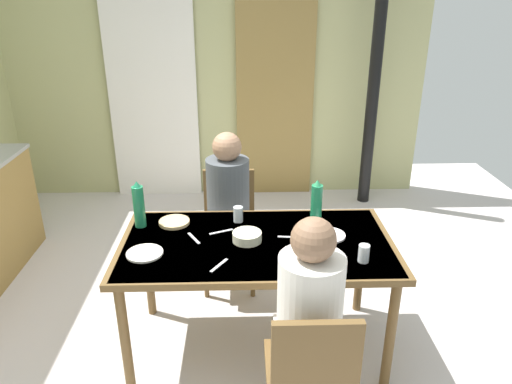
% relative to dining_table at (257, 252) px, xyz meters
% --- Properties ---
extents(ground_plane, '(6.74, 6.74, 0.00)m').
position_rel_dining_table_xyz_m(ground_plane, '(-0.40, 0.00, -0.68)').
color(ground_plane, beige).
extents(wall_back, '(4.43, 0.10, 2.63)m').
position_rel_dining_table_xyz_m(wall_back, '(-0.40, 2.59, 0.63)').
color(wall_back, tan).
rests_on(wall_back, ground_plane).
extents(door_wooden, '(0.80, 0.05, 2.00)m').
position_rel_dining_table_xyz_m(door_wooden, '(0.27, 2.51, 0.32)').
color(door_wooden, olive).
rests_on(door_wooden, ground_plane).
extents(stove_pipe_column, '(0.12, 0.12, 2.63)m').
position_rel_dining_table_xyz_m(stove_pipe_column, '(1.22, 2.24, 0.63)').
color(stove_pipe_column, black).
rests_on(stove_pipe_column, ground_plane).
extents(curtain_panel, '(0.90, 0.03, 2.21)m').
position_rel_dining_table_xyz_m(curtain_panel, '(-0.99, 2.49, 0.42)').
color(curtain_panel, white).
rests_on(curtain_panel, ground_plane).
extents(dining_table, '(1.59, 0.85, 0.75)m').
position_rel_dining_table_xyz_m(dining_table, '(0.00, 0.00, 0.00)').
color(dining_table, brown).
rests_on(dining_table, ground_plane).
extents(chair_near_diner, '(0.40, 0.40, 0.87)m').
position_rel_dining_table_xyz_m(chair_near_diner, '(0.22, -0.78, -0.18)').
color(chair_near_diner, brown).
rests_on(chair_near_diner, ground_plane).
extents(chair_far_diner, '(0.40, 0.40, 0.87)m').
position_rel_dining_table_xyz_m(chair_far_diner, '(-0.18, 0.78, -0.18)').
color(chair_far_diner, brown).
rests_on(chair_far_diner, ground_plane).
extents(person_near_diner, '(0.30, 0.37, 0.77)m').
position_rel_dining_table_xyz_m(person_near_diner, '(0.22, -0.64, 0.10)').
color(person_near_diner, silver).
rests_on(person_near_diner, ground_plane).
extents(person_far_diner, '(0.30, 0.37, 0.77)m').
position_rel_dining_table_xyz_m(person_far_diner, '(-0.18, 0.64, 0.10)').
color(person_far_diner, '#51594E').
rests_on(person_far_diner, ground_plane).
extents(water_bottle_green_near, '(0.07, 0.07, 0.29)m').
position_rel_dining_table_xyz_m(water_bottle_green_near, '(0.37, 0.22, 0.21)').
color(water_bottle_green_near, '#1D7A4C').
rests_on(water_bottle_green_near, dining_table).
extents(water_bottle_green_far, '(0.07, 0.07, 0.30)m').
position_rel_dining_table_xyz_m(water_bottle_green_far, '(-0.71, 0.22, 0.21)').
color(water_bottle_green_far, '#1D774A').
rests_on(water_bottle_green_far, dining_table).
extents(serving_bowl_center, '(0.17, 0.17, 0.05)m').
position_rel_dining_table_xyz_m(serving_bowl_center, '(-0.06, 0.01, 0.10)').
color(serving_bowl_center, '#EDE9C3').
rests_on(serving_bowl_center, dining_table).
extents(dinner_plate_near_left, '(0.20, 0.20, 0.01)m').
position_rel_dining_table_xyz_m(dinner_plate_near_left, '(-0.62, -0.12, 0.08)').
color(dinner_plate_near_left, white).
rests_on(dinner_plate_near_left, dining_table).
extents(dinner_plate_near_right, '(0.20, 0.20, 0.01)m').
position_rel_dining_table_xyz_m(dinner_plate_near_right, '(0.43, 0.06, 0.08)').
color(dinner_plate_near_right, white).
rests_on(dinner_plate_near_right, dining_table).
extents(dinner_plate_far_center, '(0.21, 0.21, 0.01)m').
position_rel_dining_table_xyz_m(dinner_plate_far_center, '(0.25, -0.24, 0.08)').
color(dinner_plate_far_center, white).
rests_on(dinner_plate_far_center, dining_table).
extents(drinking_glass_by_near_diner, '(0.06, 0.06, 0.10)m').
position_rel_dining_table_xyz_m(drinking_glass_by_near_diner, '(0.57, -0.23, 0.12)').
color(drinking_glass_by_near_diner, silver).
rests_on(drinking_glass_by_near_diner, dining_table).
extents(drinking_glass_by_far_diner, '(0.06, 0.06, 0.10)m').
position_rel_dining_table_xyz_m(drinking_glass_by_far_diner, '(-0.11, 0.27, 0.12)').
color(drinking_glass_by_far_diner, silver).
rests_on(drinking_glass_by_far_diner, dining_table).
extents(bread_plate_sliced, '(0.19, 0.19, 0.02)m').
position_rel_dining_table_xyz_m(bread_plate_sliced, '(-0.51, 0.25, 0.08)').
color(bread_plate_sliced, '#DBB77A').
rests_on(bread_plate_sliced, dining_table).
extents(cutlery_knife_near, '(0.09, 0.14, 0.00)m').
position_rel_dining_table_xyz_m(cutlery_knife_near, '(-0.37, 0.05, 0.07)').
color(cutlery_knife_near, silver).
rests_on(cutlery_knife_near, dining_table).
extents(cutlery_fork_near, '(0.14, 0.07, 0.00)m').
position_rel_dining_table_xyz_m(cutlery_fork_near, '(-0.21, 0.13, 0.07)').
color(cutlery_fork_near, silver).
rests_on(cutlery_fork_near, dining_table).
extents(cutlery_knife_far, '(0.15, 0.03, 0.00)m').
position_rel_dining_table_xyz_m(cutlery_knife_far, '(0.20, 0.05, 0.07)').
color(cutlery_knife_far, silver).
rests_on(cutlery_knife_far, dining_table).
extents(cutlery_fork_far, '(0.09, 0.14, 0.00)m').
position_rel_dining_table_xyz_m(cutlery_fork_far, '(-0.21, -0.25, 0.07)').
color(cutlery_fork_far, silver).
rests_on(cutlery_fork_far, dining_table).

